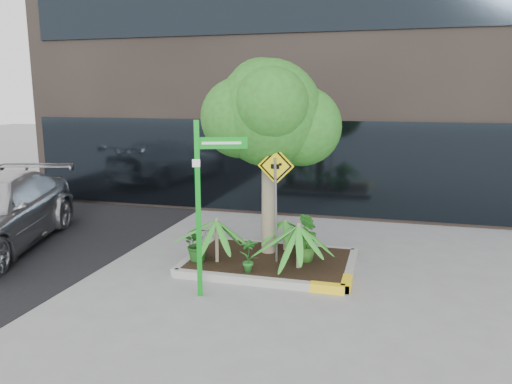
# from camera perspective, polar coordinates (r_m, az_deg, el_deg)

# --- Properties ---
(ground) EXTENTS (80.00, 80.00, 0.00)m
(ground) POSITION_cam_1_polar(r_m,az_deg,el_deg) (9.96, 0.07, -8.83)
(ground) COLOR gray
(ground) RESTS_ON ground
(planter) EXTENTS (3.35, 2.36, 0.15)m
(planter) POSITION_cam_1_polar(r_m,az_deg,el_deg) (10.13, 1.75, -7.90)
(planter) COLOR #9E9E99
(planter) RESTS_ON ground
(tree) EXTENTS (2.76, 2.45, 4.14)m
(tree) POSITION_cam_1_polar(r_m,az_deg,el_deg) (10.05, 1.50, 8.98)
(tree) COLOR gray
(tree) RESTS_ON ground
(palm_front) EXTENTS (0.99, 0.99, 1.11)m
(palm_front) POSITION_cam_1_polar(r_m,az_deg,el_deg) (9.41, 4.89, -3.85)
(palm_front) COLOR gray
(palm_front) RESTS_ON ground
(palm_left) EXTENTS (1.01, 1.01, 1.12)m
(palm_left) POSITION_cam_1_polar(r_m,az_deg,el_deg) (9.74, -4.53, -3.26)
(palm_left) COLOR gray
(palm_left) RESTS_ON ground
(palm_back) EXTENTS (0.76, 0.76, 0.84)m
(palm_back) POSITION_cam_1_polar(r_m,az_deg,el_deg) (10.54, 3.35, -3.32)
(palm_back) COLOR gray
(palm_back) RESTS_ON ground
(shrub_a) EXTENTS (0.86, 0.86, 0.68)m
(shrub_a) POSITION_cam_1_polar(r_m,az_deg,el_deg) (10.00, -6.61, -5.87)
(shrub_a) COLOR #1A4E16
(shrub_a) RESTS_ON planter
(shrub_b) EXTENTS (0.58, 0.58, 0.74)m
(shrub_b) POSITION_cam_1_polar(r_m,az_deg,el_deg) (9.94, 5.66, -5.79)
(shrub_b) COLOR #2F691F
(shrub_b) RESTS_ON planter
(shrub_c) EXTENTS (0.46, 0.46, 0.66)m
(shrub_c) POSITION_cam_1_polar(r_m,az_deg,el_deg) (9.31, -0.84, -7.18)
(shrub_c) COLOR #1E6320
(shrub_c) RESTS_ON planter
(shrub_d) EXTENTS (0.61, 0.61, 0.82)m
(shrub_d) POSITION_cam_1_polar(r_m,az_deg,el_deg) (10.59, 6.01, -4.51)
(shrub_d) COLOR #1F5F1B
(shrub_d) RESTS_ON planter
(street_sign_post) EXTENTS (1.08, 0.85, 3.00)m
(street_sign_post) POSITION_cam_1_polar(r_m,az_deg,el_deg) (8.33, -6.25, 0.34)
(street_sign_post) COLOR #0C8719
(street_sign_post) RESTS_ON ground
(cattle_sign) EXTENTS (0.70, 0.26, 2.28)m
(cattle_sign) POSITION_cam_1_polar(r_m,az_deg,el_deg) (9.44, 2.29, 0.68)
(cattle_sign) COLOR slate
(cattle_sign) RESTS_ON ground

